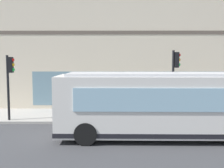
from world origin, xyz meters
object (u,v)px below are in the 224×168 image
object	(u,v)px
city_bus_nearside	(165,105)
pedestrian_near_building_entrance	(124,101)
pedestrian_walking_along_curb	(218,96)
traffic_light_near_corner	(175,72)
traffic_light_down_block	(10,75)

from	to	relation	value
city_bus_nearside	pedestrian_near_building_entrance	bearing A→B (deg)	21.77
pedestrian_walking_along_curb	pedestrian_near_building_entrance	bearing A→B (deg)	105.47
traffic_light_near_corner	traffic_light_down_block	distance (m)	9.56
city_bus_nearside	traffic_light_down_block	distance (m)	9.02
city_bus_nearside	pedestrian_walking_along_curb	size ratio (longest dim) A/B	5.76
traffic_light_down_block	pedestrian_near_building_entrance	bearing A→B (deg)	-79.38
traffic_light_down_block	pedestrian_walking_along_curb	xyz separation A→B (m)	(3.04, -13.12, -1.62)
traffic_light_down_block	pedestrian_walking_along_curb	world-z (taller)	traffic_light_down_block
city_bus_nearside	traffic_light_near_corner	distance (m)	3.83
city_bus_nearside	pedestrian_near_building_entrance	xyz separation A→B (m)	(4.38, 1.75, -0.48)
traffic_light_near_corner	traffic_light_down_block	world-z (taller)	traffic_light_near_corner
city_bus_nearside	traffic_light_down_block	bearing A→B (deg)	69.44
city_bus_nearside	pedestrian_walking_along_curb	bearing A→B (deg)	-37.58
traffic_light_down_block	city_bus_nearside	bearing A→B (deg)	-110.56
traffic_light_near_corner	city_bus_nearside	bearing A→B (deg)	160.60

